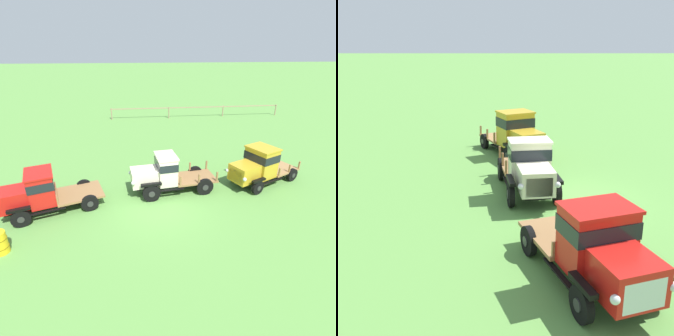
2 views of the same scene
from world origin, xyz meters
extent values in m
plane|color=#5B9342|center=(0.00, 0.00, 0.00)|extent=(240.00, 240.00, 0.00)
cylinder|color=black|center=(-6.07, -1.04, 0.41)|extent=(0.83, 0.43, 0.81)
cylinder|color=#2D2D2D|center=(-6.03, -1.14, 0.41)|extent=(0.28, 0.12, 0.28)
cylinder|color=black|center=(-6.63, 0.61, 0.41)|extent=(0.83, 0.43, 0.81)
cylinder|color=#2D2D2D|center=(-6.66, 0.71, 0.41)|extent=(0.28, 0.12, 0.28)
cylinder|color=black|center=(-3.29, -0.11, 0.41)|extent=(0.83, 0.43, 0.81)
cylinder|color=#2D2D2D|center=(-3.25, -0.20, 0.41)|extent=(0.28, 0.12, 0.28)
cylinder|color=black|center=(-3.85, 1.55, 0.41)|extent=(0.83, 0.43, 0.81)
cylinder|color=#2D2D2D|center=(-3.88, 1.65, 0.41)|extent=(0.28, 0.12, 0.28)
cube|color=black|center=(-4.99, 0.24, 0.49)|extent=(4.26, 2.25, 0.12)
cube|color=red|center=(-6.53, -0.28, 0.99)|extent=(1.61, 1.57, 0.88)
cube|color=silver|center=(-7.11, -0.48, 0.94)|extent=(0.36, 0.93, 0.66)
sphere|color=silver|center=(-6.91, -1.10, 1.01)|extent=(0.20, 0.20, 0.20)
sphere|color=silver|center=(-7.33, 0.14, 1.01)|extent=(0.20, 0.20, 0.20)
cube|color=black|center=(-6.07, -1.04, 0.86)|extent=(0.95, 0.49, 0.12)
cube|color=black|center=(-6.63, 0.61, 0.86)|extent=(0.95, 0.49, 0.12)
cube|color=red|center=(-5.41, 0.10, 1.27)|extent=(1.51, 1.80, 1.45)
cube|color=black|center=(-5.41, 0.10, 1.59)|extent=(1.56, 1.85, 0.40)
cube|color=red|center=(-5.41, 0.10, 2.03)|extent=(1.64, 1.90, 0.08)
cube|color=black|center=(-5.03, -0.68, 0.47)|extent=(1.47, 0.61, 0.05)
cube|color=black|center=(-5.58, 0.95, 0.47)|extent=(1.47, 0.61, 0.05)
cube|color=olive|center=(-3.87, 0.62, 0.60)|extent=(2.62, 2.38, 0.10)
cube|color=olive|center=(-4.86, 0.28, 0.83)|extent=(0.61, 1.60, 0.44)
cylinder|color=black|center=(-0.32, 0.39, 0.45)|extent=(0.92, 0.29, 0.91)
cylinder|color=#2D2D2D|center=(-0.31, 0.29, 0.45)|extent=(0.32, 0.07, 0.32)
cylinder|color=black|center=(-0.53, 1.99, 0.45)|extent=(0.92, 0.29, 0.91)
cylinder|color=#2D2D2D|center=(-0.55, 2.09, 0.45)|extent=(0.32, 0.07, 0.32)
cylinder|color=black|center=(2.51, 0.76, 0.45)|extent=(0.92, 0.29, 0.91)
cylinder|color=#2D2D2D|center=(2.53, 0.66, 0.45)|extent=(0.32, 0.07, 0.32)
cylinder|color=black|center=(2.31, 2.36, 0.45)|extent=(0.92, 0.29, 0.91)
cylinder|color=#2D2D2D|center=(2.29, 2.46, 0.45)|extent=(0.32, 0.07, 0.32)
cube|color=black|center=(0.94, 1.37, 0.54)|extent=(4.25, 1.42, 0.12)
cube|color=beige|center=(-0.63, 1.16, 1.02)|extent=(1.51, 1.30, 0.85)
cube|color=silver|center=(-1.28, 1.08, 0.98)|extent=(0.17, 0.89, 0.64)
sphere|color=silver|center=(-1.21, 0.48, 1.04)|extent=(0.20, 0.20, 0.20)
sphere|color=silver|center=(-1.37, 1.68, 1.04)|extent=(0.20, 0.20, 0.20)
cube|color=black|center=(-0.32, 0.39, 0.96)|extent=(1.06, 0.33, 0.12)
cube|color=black|center=(-0.53, 1.99, 0.96)|extent=(1.06, 0.33, 0.12)
cube|color=beige|center=(0.51, 1.31, 1.32)|extent=(1.11, 1.53, 1.45)
cube|color=black|center=(0.51, 1.31, 1.64)|extent=(1.15, 1.56, 0.40)
cube|color=beige|center=(0.51, 1.31, 2.08)|extent=(1.21, 1.60, 0.08)
cube|color=black|center=(0.71, 0.54, 0.52)|extent=(1.31, 0.31, 0.05)
cube|color=black|center=(0.50, 2.11, 0.52)|extent=(1.31, 0.31, 0.05)
cube|color=olive|center=(2.08, 1.52, 0.65)|extent=(2.42, 1.89, 0.10)
cube|color=olive|center=(1.18, 0.63, 0.96)|extent=(0.09, 0.09, 0.52)
cube|color=olive|center=(0.99, 2.15, 0.96)|extent=(0.09, 0.09, 0.52)
cube|color=olive|center=(2.18, 0.76, 0.96)|extent=(0.09, 0.09, 0.52)
cube|color=olive|center=(1.98, 2.28, 0.96)|extent=(0.09, 0.09, 0.52)
cube|color=olive|center=(3.17, 0.89, 0.96)|extent=(0.09, 0.09, 0.52)
cube|color=olive|center=(2.97, 2.41, 0.96)|extent=(0.09, 0.09, 0.52)
cylinder|color=black|center=(5.31, 0.49, 0.38)|extent=(0.77, 0.50, 0.77)
cylinder|color=#2D2D2D|center=(5.36, 0.39, 0.38)|extent=(0.26, 0.14, 0.27)
cylinder|color=black|center=(4.59, 2.02, 0.38)|extent=(0.77, 0.50, 0.77)
cylinder|color=#2D2D2D|center=(4.54, 2.12, 0.38)|extent=(0.26, 0.14, 0.27)
cylinder|color=black|center=(7.94, 1.73, 0.38)|extent=(0.77, 0.50, 0.77)
cylinder|color=#2D2D2D|center=(7.99, 1.63, 0.38)|extent=(0.26, 0.14, 0.27)
cylinder|color=black|center=(7.22, 3.26, 0.38)|extent=(0.77, 0.50, 0.77)
cylinder|color=#2D2D2D|center=(7.17, 3.36, 0.38)|extent=(0.26, 0.14, 0.27)
cube|color=black|center=(6.19, 1.84, 0.46)|extent=(4.11, 2.59, 0.12)
cube|color=gold|center=(4.77, 1.17, 0.98)|extent=(1.70, 1.64, 0.93)
cube|color=silver|center=(4.20, 0.90, 0.94)|extent=(0.45, 0.87, 0.69)
sphere|color=silver|center=(4.46, 0.32, 1.01)|extent=(0.20, 0.20, 0.20)
sphere|color=silver|center=(3.92, 1.47, 1.01)|extent=(0.20, 0.20, 0.20)
cube|color=black|center=(5.31, 0.49, 0.82)|extent=(0.88, 0.56, 0.12)
cube|color=black|center=(4.59, 2.02, 0.82)|extent=(0.88, 0.56, 0.12)
cube|color=gold|center=(5.89, 1.70, 1.31)|extent=(1.68, 1.84, 1.58)
cube|color=black|center=(5.89, 1.70, 1.67)|extent=(1.74, 1.89, 0.44)
cube|color=gold|center=(5.89, 1.70, 2.14)|extent=(1.82, 1.95, 0.08)
cube|color=black|center=(6.35, 1.00, 0.44)|extent=(1.52, 0.82, 0.05)
cube|color=black|center=(5.64, 2.50, 0.44)|extent=(1.52, 0.82, 0.05)
cube|color=#9E7547|center=(7.31, 2.37, 0.57)|extent=(2.52, 2.38, 0.10)
cube|color=#9E7547|center=(6.85, 1.26, 0.85)|extent=(0.11, 0.11, 0.46)
cube|color=#9E7547|center=(6.16, 2.72, 0.85)|extent=(0.11, 0.11, 0.46)
cube|color=#9E7547|center=(7.66, 1.64, 0.85)|extent=(0.11, 0.11, 0.46)
cube|color=#9E7547|center=(6.97, 3.10, 0.85)|extent=(0.11, 0.11, 0.46)
cube|color=#9E7547|center=(8.46, 2.02, 0.85)|extent=(0.11, 0.11, 0.46)
cube|color=#9E7547|center=(7.78, 3.48, 0.85)|extent=(0.11, 0.11, 0.46)
camera|label=1|loc=(-0.76, -11.04, 7.21)|focal=28.00mm
camera|label=2|loc=(-13.99, 2.17, 5.69)|focal=45.00mm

